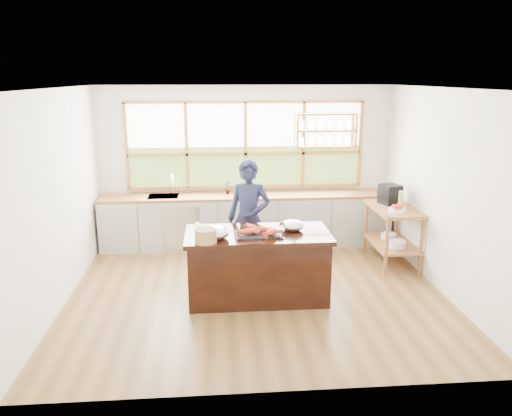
{
  "coord_description": "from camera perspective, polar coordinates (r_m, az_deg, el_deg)",
  "views": [
    {
      "loc": [
        -0.52,
        -6.26,
        2.84
      ],
      "look_at": [
        0.01,
        0.15,
        1.14
      ],
      "focal_mm": 35.0,
      "sensor_mm": 36.0,
      "label": 1
    }
  ],
  "objects": [
    {
      "name": "fruit_bowl",
      "position": [
        7.64,
        15.83,
        -0.12
      ],
      "size": [
        0.25,
        0.25,
        0.11
      ],
      "color": "white",
      "rests_on": "right_shelf_unit"
    },
    {
      "name": "potted_plant",
      "position": [
        8.46,
        -3.3,
        2.4
      ],
      "size": [
        0.14,
        0.11,
        0.24
      ],
      "primitive_type": "imported",
      "rotation": [
        0.0,
        0.0,
        -0.2
      ],
      "color": "slate",
      "rests_on": "back_counter"
    },
    {
      "name": "cutting_board",
      "position": [
        8.45,
        -0.25,
        1.62
      ],
      "size": [
        0.4,
        0.3,
        0.01
      ],
      "primitive_type": "cube",
      "rotation": [
        0.0,
        0.0,
        -0.01
      ],
      "color": "#50BF44",
      "rests_on": "back_counter"
    },
    {
      "name": "wicker_basket",
      "position": [
        6.03,
        -5.78,
        -3.18
      ],
      "size": [
        0.26,
        0.26,
        0.17
      ],
      "primitive_type": "cylinder",
      "color": "#AA8D4D",
      "rests_on": "island"
    },
    {
      "name": "right_shelf_unit",
      "position": [
        7.97,
        15.39,
        -2.0
      ],
      "size": [
        0.62,
        1.1,
        0.9
      ],
      "color": "#A25D2E",
      "rests_on": "ground_plane"
    },
    {
      "name": "parchment_roll",
      "position": [
        6.49,
        -6.54,
        -2.28
      ],
      "size": [
        0.13,
        0.31,
        0.08
      ],
      "primitive_type": "cylinder",
      "rotation": [
        1.57,
        0.0,
        0.17
      ],
      "color": "silver",
      "rests_on": "island"
    },
    {
      "name": "lobster_pile",
      "position": [
        6.3,
        0.3,
        -2.56
      ],
      "size": [
        0.52,
        0.44,
        0.08
      ],
      "color": "red",
      "rests_on": "slate_board"
    },
    {
      "name": "island",
      "position": [
        6.54,
        0.19,
        -6.57
      ],
      "size": [
        1.85,
        0.9,
        0.9
      ],
      "color": "black",
      "rests_on": "ground_plane"
    },
    {
      "name": "wine_bottle",
      "position": [
        7.78,
        16.21,
        0.87
      ],
      "size": [
        0.09,
        0.09,
        0.28
      ],
      "primitive_type": "cylinder",
      "rotation": [
        0.0,
        0.0,
        0.24
      ],
      "color": "#9CB058",
      "rests_on": "right_shelf_unit"
    },
    {
      "name": "slate_board",
      "position": [
        6.31,
        0.1,
        -2.99
      ],
      "size": [
        0.58,
        0.44,
        0.02
      ],
      "primitive_type": "cube",
      "rotation": [
        0.0,
        0.0,
        0.08
      ],
      "color": "black",
      "rests_on": "island"
    },
    {
      "name": "cook",
      "position": [
        7.15,
        -0.82,
        -1.27
      ],
      "size": [
        0.72,
        0.59,
        1.72
      ],
      "primitive_type": "imported",
      "rotation": [
        0.0,
        0.0,
        -0.32
      ],
      "color": "#1B1F3D",
      "rests_on": "ground_plane"
    },
    {
      "name": "mixing_bowl_right",
      "position": [
        6.49,
        4.17,
        -2.01
      ],
      "size": [
        0.3,
        0.3,
        0.14
      ],
      "primitive_type": "ellipsoid",
      "color": "silver",
      "rests_on": "island"
    },
    {
      "name": "espresso_machine",
      "position": [
        8.07,
        15.06,
        1.53
      ],
      "size": [
        0.35,
        0.36,
        0.31
      ],
      "primitive_type": "cube",
      "rotation": [
        0.0,
        0.0,
        0.33
      ],
      "color": "black",
      "rests_on": "right_shelf_unit"
    },
    {
      "name": "room_shell",
      "position": [
        6.89,
        -0.11,
        5.74
      ],
      "size": [
        5.02,
        4.52,
        2.71
      ],
      "color": "white",
      "rests_on": "ground_plane"
    },
    {
      "name": "ground_plane",
      "position": [
        6.9,
        0.04,
        -9.48
      ],
      "size": [
        5.0,
        5.0,
        0.0
      ],
      "primitive_type": "plane",
      "color": "brown"
    },
    {
      "name": "wine_glass",
      "position": [
        6.11,
        3.03,
        -2.12
      ],
      "size": [
        0.08,
        0.08,
        0.22
      ],
      "color": "silver",
      "rests_on": "island"
    },
    {
      "name": "mixing_bowl_left",
      "position": [
        6.17,
        -4.6,
        -2.86
      ],
      "size": [
        0.33,
        0.33,
        0.16
      ],
      "primitive_type": "ellipsoid",
      "color": "silver",
      "rests_on": "island"
    },
    {
      "name": "back_counter",
      "position": [
        8.56,
        -1.16,
        -1.35
      ],
      "size": [
        4.9,
        0.63,
        0.9
      ],
      "color": "#A6A49C",
      "rests_on": "ground_plane"
    }
  ]
}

